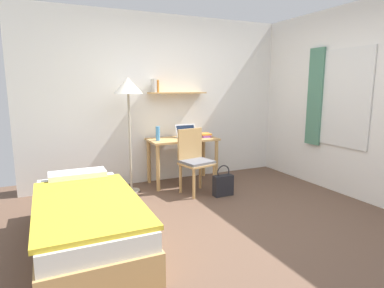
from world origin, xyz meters
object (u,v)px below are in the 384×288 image
at_px(desk_chair, 195,158).
at_px(water_bottle, 158,134).
at_px(standing_lamp, 128,92).
at_px(laptop, 187,134).
at_px(handbag, 223,185).
at_px(bed, 87,220).
at_px(desk, 182,147).
at_px(book_stack, 205,135).

bearing_deg(desk_chair, water_bottle, 131.05).
relative_size(standing_lamp, laptop, 4.75).
bearing_deg(standing_lamp, desk_chair, -25.59).
relative_size(laptop, handbag, 0.78).
relative_size(bed, handbag, 4.45).
height_order(standing_lamp, laptop, standing_lamp).
height_order(bed, standing_lamp, standing_lamp).
distance_m(bed, desk_chair, 1.89).
distance_m(laptop, handbag, 1.06).
distance_m(desk, water_bottle, 0.48).
height_order(bed, desk_chair, desk_chair).
bearing_deg(bed, laptop, 41.32).
height_order(desk_chair, standing_lamp, standing_lamp).
relative_size(desk_chair, water_bottle, 4.27).
height_order(laptop, water_bottle, water_bottle).
bearing_deg(handbag, bed, -160.68).
bearing_deg(water_bottle, standing_lamp, -172.84).
bearing_deg(handbag, laptop, 102.18).
height_order(book_stack, handbag, book_stack).
bearing_deg(standing_lamp, bed, -119.62).
distance_m(water_bottle, handbag, 1.22).
height_order(standing_lamp, water_bottle, standing_lamp).
xyz_separation_m(laptop, book_stack, (0.28, -0.07, -0.02)).
distance_m(bed, laptop, 2.35).
xyz_separation_m(desk_chair, handbag, (0.30, -0.30, -0.34)).
xyz_separation_m(bed, desk, (1.62, 1.46, 0.34)).
distance_m(desk, handbag, 0.94).
bearing_deg(laptop, book_stack, -13.89).
bearing_deg(bed, handbag, 19.32).
xyz_separation_m(water_bottle, handbag, (0.69, -0.75, -0.66)).
relative_size(bed, standing_lamp, 1.19).
height_order(desk_chair, handbag, desk_chair).
height_order(desk, standing_lamp, standing_lamp).
relative_size(desk_chair, book_stack, 4.44).
xyz_separation_m(desk_chair, laptop, (0.12, 0.55, 0.27)).
xyz_separation_m(standing_lamp, water_bottle, (0.43, 0.05, -0.61)).
distance_m(book_stack, handbag, 0.98).
distance_m(laptop, water_bottle, 0.52).
xyz_separation_m(desk_chair, water_bottle, (-0.39, 0.45, 0.32)).
relative_size(desk, standing_lamp, 0.65).
xyz_separation_m(standing_lamp, book_stack, (1.23, 0.08, -0.69)).
relative_size(bed, book_stack, 9.45).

